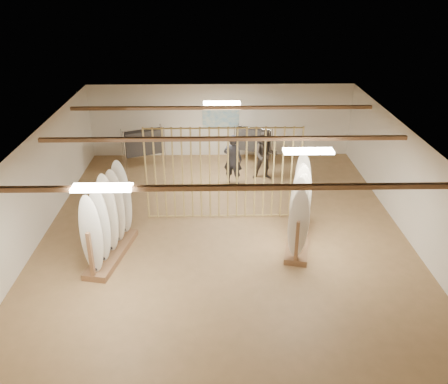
{
  "coord_description": "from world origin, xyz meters",
  "views": [
    {
      "loc": [
        -0.24,
        -11.62,
        6.71
      ],
      "look_at": [
        0.0,
        0.0,
        1.2
      ],
      "focal_mm": 38.0,
      "sensor_mm": 36.0,
      "label": 1
    }
  ],
  "objects_px": {
    "clothing_rack_a": "(143,142)",
    "clothing_rack_b": "(253,140)",
    "rack_left": "(109,231)",
    "rack_right": "(300,217)",
    "shopper_a": "(233,157)",
    "shopper_b": "(265,152)"
  },
  "relations": [
    {
      "from": "clothing_rack_a",
      "to": "shopper_a",
      "type": "distance_m",
      "value": 3.47
    },
    {
      "from": "rack_right",
      "to": "shopper_b",
      "type": "relative_size",
      "value": 1.34
    },
    {
      "from": "clothing_rack_b",
      "to": "shopper_a",
      "type": "distance_m",
      "value": 2.01
    },
    {
      "from": "clothing_rack_a",
      "to": "rack_right",
      "type": "bearing_deg",
      "value": -70.83
    },
    {
      "from": "rack_right",
      "to": "clothing_rack_a",
      "type": "xyz_separation_m",
      "value": [
        -4.82,
        5.18,
        0.31
      ]
    },
    {
      "from": "shopper_b",
      "to": "shopper_a",
      "type": "bearing_deg",
      "value": -157.1
    },
    {
      "from": "clothing_rack_b",
      "to": "shopper_a",
      "type": "relative_size",
      "value": 0.73
    },
    {
      "from": "rack_left",
      "to": "clothing_rack_b",
      "type": "distance_m",
      "value": 7.52
    },
    {
      "from": "rack_left",
      "to": "rack_right",
      "type": "xyz_separation_m",
      "value": [
        4.91,
        0.69,
        -0.04
      ]
    },
    {
      "from": "rack_right",
      "to": "clothing_rack_a",
      "type": "relative_size",
      "value": 1.68
    },
    {
      "from": "clothing_rack_b",
      "to": "shopper_b",
      "type": "relative_size",
      "value": 0.74
    },
    {
      "from": "shopper_a",
      "to": "clothing_rack_b",
      "type": "bearing_deg",
      "value": -98.27
    },
    {
      "from": "rack_right",
      "to": "clothing_rack_b",
      "type": "bearing_deg",
      "value": 110.78
    },
    {
      "from": "rack_right",
      "to": "shopper_a",
      "type": "height_order",
      "value": "rack_right"
    },
    {
      "from": "clothing_rack_a",
      "to": "clothing_rack_b",
      "type": "xyz_separation_m",
      "value": [
        4.0,
        0.44,
        -0.07
      ]
    },
    {
      "from": "rack_right",
      "to": "clothing_rack_b",
      "type": "distance_m",
      "value": 5.68
    },
    {
      "from": "rack_left",
      "to": "shopper_b",
      "type": "bearing_deg",
      "value": 58.76
    },
    {
      "from": "clothing_rack_a",
      "to": "shopper_b",
      "type": "bearing_deg",
      "value": -36.78
    },
    {
      "from": "shopper_b",
      "to": "clothing_rack_b",
      "type": "bearing_deg",
      "value": 105.66
    },
    {
      "from": "clothing_rack_b",
      "to": "shopper_a",
      "type": "xyz_separation_m",
      "value": [
        -0.82,
        -1.84,
        0.04
      ]
    },
    {
      "from": "rack_right",
      "to": "clothing_rack_a",
      "type": "distance_m",
      "value": 7.08
    },
    {
      "from": "clothing_rack_b",
      "to": "rack_left",
      "type": "bearing_deg",
      "value": -98.0
    }
  ]
}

